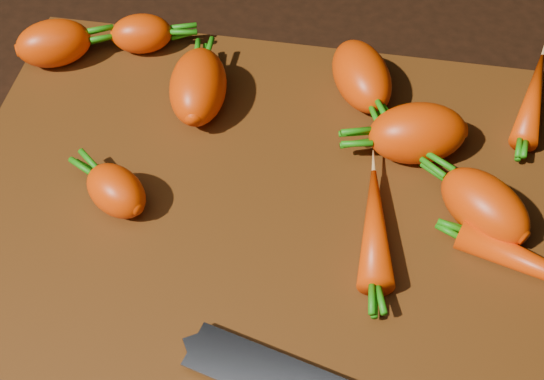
# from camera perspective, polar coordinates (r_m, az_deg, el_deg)

# --- Properties ---
(ground) EXTENTS (2.00, 2.00, 0.01)m
(ground) POSITION_cam_1_polar(r_m,az_deg,el_deg) (0.60, -0.16, -2.83)
(ground) COLOR black
(cutting_board) EXTENTS (0.50, 0.40, 0.01)m
(cutting_board) POSITION_cam_1_polar(r_m,az_deg,el_deg) (0.59, -0.16, -2.20)
(cutting_board) COLOR #4C280D
(cutting_board) RESTS_ON ground
(carrot_0) EXTENTS (0.08, 0.07, 0.04)m
(carrot_0) POSITION_cam_1_polar(r_m,az_deg,el_deg) (0.72, -16.11, 10.57)
(carrot_0) COLOR #E93D05
(carrot_0) RESTS_ON cutting_board
(carrot_1) EXTENTS (0.07, 0.06, 0.04)m
(carrot_1) POSITION_cam_1_polar(r_m,az_deg,el_deg) (0.59, -11.65, -0.06)
(carrot_1) COLOR #E93D05
(carrot_1) RESTS_ON cutting_board
(carrot_2) EXTENTS (0.08, 0.09, 0.05)m
(carrot_2) POSITION_cam_1_polar(r_m,az_deg,el_deg) (0.66, 6.76, 8.52)
(carrot_2) COLOR #E93D05
(carrot_2) RESTS_ON cutting_board
(carrot_3) EXTENTS (0.06, 0.09, 0.05)m
(carrot_3) POSITION_cam_1_polar(r_m,az_deg,el_deg) (0.65, -5.58, 7.76)
(carrot_3) COLOR #E93D05
(carrot_3) RESTS_ON cutting_board
(carrot_4) EXTENTS (0.09, 0.07, 0.05)m
(carrot_4) POSITION_cam_1_polar(r_m,az_deg,el_deg) (0.62, 10.89, 4.22)
(carrot_4) COLOR #E93D05
(carrot_4) RESTS_ON cutting_board
(carrot_5) EXTENTS (0.06, 0.05, 0.04)m
(carrot_5) POSITION_cam_1_polar(r_m,az_deg,el_deg) (0.71, -9.79, 11.53)
(carrot_5) COLOR #E93D05
(carrot_5) RESTS_ON cutting_board
(carrot_6) EXTENTS (0.09, 0.08, 0.04)m
(carrot_6) POSITION_cam_1_polar(r_m,az_deg,el_deg) (0.58, 15.72, -1.17)
(carrot_6) COLOR #E93D05
(carrot_6) RESTS_ON cutting_board
(carrot_7) EXTENTS (0.04, 0.11, 0.02)m
(carrot_7) POSITION_cam_1_polar(r_m,az_deg,el_deg) (0.69, 19.07, 6.64)
(carrot_7) COLOR #E93D05
(carrot_7) RESTS_ON cutting_board
(carrot_9) EXTENTS (0.04, 0.11, 0.03)m
(carrot_9) POSITION_cam_1_polar(r_m,az_deg,el_deg) (0.57, 7.74, -2.69)
(carrot_9) COLOR #E93D05
(carrot_9) RESTS_ON cutting_board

